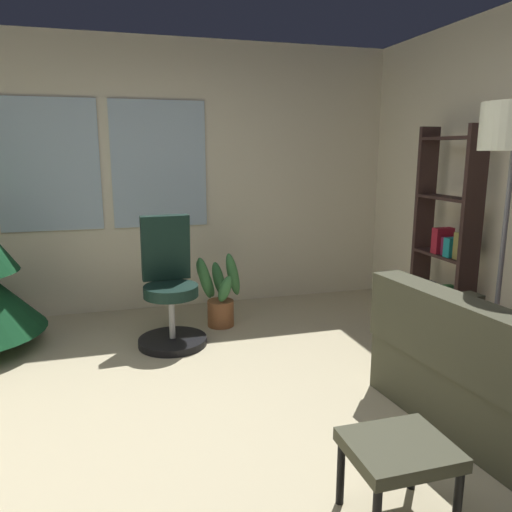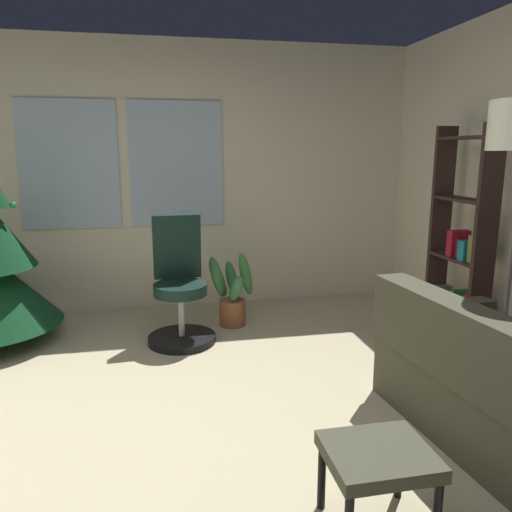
% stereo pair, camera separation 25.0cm
% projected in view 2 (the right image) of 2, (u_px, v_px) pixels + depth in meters
% --- Properties ---
extents(ground_plane, '(4.99, 5.22, 0.10)m').
position_uv_depth(ground_plane, '(183.00, 460.00, 2.64)').
color(ground_plane, '#BDB08C').
extents(wall_back_with_windows, '(4.99, 0.12, 2.61)m').
position_uv_depth(wall_back_with_windows, '(162.00, 177.00, 4.90)').
color(wall_back_with_windows, beige).
rests_on(wall_back_with_windows, ground_plane).
extents(footstool, '(0.43, 0.38, 0.37)m').
position_uv_depth(footstool, '(378.00, 461.00, 2.04)').
color(footstool, '#414130').
rests_on(footstool, ground_plane).
extents(office_chair, '(0.56, 0.56, 1.05)m').
position_uv_depth(office_chair, '(180.00, 293.00, 4.11)').
color(office_chair, black).
rests_on(office_chair, ground_plane).
extents(bookshelf, '(0.18, 0.64, 1.77)m').
position_uv_depth(bookshelf, '(461.00, 251.00, 3.94)').
color(bookshelf, '#33221F').
rests_on(bookshelf, ground_plane).
extents(potted_plant, '(0.50, 0.45, 0.67)m').
position_uv_depth(potted_plant, '(231.00, 293.00, 4.53)').
color(potted_plant, brown).
rests_on(potted_plant, ground_plane).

